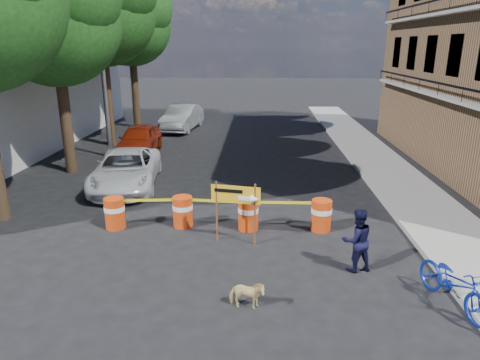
# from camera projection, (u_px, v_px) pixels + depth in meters

# --- Properties ---
(ground) EXTENTS (120.00, 120.00, 0.00)m
(ground) POSITION_uv_depth(u_px,v_px,m) (222.00, 254.00, 10.74)
(ground) COLOR black
(ground) RESTS_ON ground
(sidewalk_east) EXTENTS (2.40, 40.00, 0.15)m
(sidewalk_east) POSITION_uv_depth(u_px,v_px,m) (398.00, 182.00, 16.17)
(sidewalk_east) COLOR gray
(sidewalk_east) RESTS_ON ground
(tree_mid_a) EXTENTS (5.25, 5.00, 8.68)m
(tree_mid_a) POSITION_uv_depth(u_px,v_px,m) (55.00, 17.00, 15.87)
(tree_mid_a) COLOR #332316
(tree_mid_a) RESTS_ON ground
(tree_mid_b) EXTENTS (5.67, 5.40, 9.62)m
(tree_mid_b) POSITION_uv_depth(u_px,v_px,m) (101.00, 8.00, 20.42)
(tree_mid_b) COLOR #332316
(tree_mid_b) RESTS_ON ground
(tree_far) EXTENTS (5.04, 4.80, 8.84)m
(tree_far) POSITION_uv_depth(u_px,v_px,m) (131.00, 24.00, 25.33)
(tree_far) COLOR #332316
(tree_far) RESTS_ON ground
(streetlamp) EXTENTS (1.25, 0.18, 8.00)m
(streetlamp) POSITION_uv_depth(u_px,v_px,m) (104.00, 60.00, 18.71)
(streetlamp) COLOR gray
(streetlamp) RESTS_ON ground
(barrel_far_left) EXTENTS (0.58, 0.58, 0.90)m
(barrel_far_left) POSITION_uv_depth(u_px,v_px,m) (115.00, 212.00, 12.15)
(barrel_far_left) COLOR red
(barrel_far_left) RESTS_ON ground
(barrel_mid_left) EXTENTS (0.58, 0.58, 0.90)m
(barrel_mid_left) POSITION_uv_depth(u_px,v_px,m) (183.00, 211.00, 12.25)
(barrel_mid_left) COLOR red
(barrel_mid_left) RESTS_ON ground
(barrel_mid_right) EXTENTS (0.58, 0.58, 0.90)m
(barrel_mid_right) POSITION_uv_depth(u_px,v_px,m) (248.00, 214.00, 12.04)
(barrel_mid_right) COLOR red
(barrel_mid_right) RESTS_ON ground
(barrel_far_right) EXTENTS (0.58, 0.58, 0.90)m
(barrel_far_right) POSITION_uv_depth(u_px,v_px,m) (321.00, 215.00, 11.99)
(barrel_far_right) COLOR red
(barrel_far_right) RESTS_ON ground
(detour_sign) EXTENTS (1.28, 0.39, 1.67)m
(detour_sign) POSITION_uv_depth(u_px,v_px,m) (241.00, 200.00, 10.97)
(detour_sign) COLOR #592D19
(detour_sign) RESTS_ON ground
(pedestrian) EXTENTS (0.87, 0.75, 1.52)m
(pedestrian) POSITION_uv_depth(u_px,v_px,m) (357.00, 240.00, 9.77)
(pedestrian) COLOR black
(pedestrian) RESTS_ON ground
(bicycle) EXTENTS (0.97, 1.20, 1.98)m
(bicycle) POSITION_uv_depth(u_px,v_px,m) (458.00, 262.00, 8.30)
(bicycle) COLOR #1631B4
(bicycle) RESTS_ON ground
(dog) EXTENTS (0.75, 0.40, 0.61)m
(dog) POSITION_uv_depth(u_px,v_px,m) (247.00, 295.00, 8.44)
(dog) COLOR #E9CB85
(dog) RESTS_ON ground
(suv_white) EXTENTS (2.81, 5.01, 1.32)m
(suv_white) POSITION_uv_depth(u_px,v_px,m) (126.00, 169.00, 15.65)
(suv_white) COLOR white
(suv_white) RESTS_ON ground
(sedan_red) EXTENTS (1.81, 4.17, 1.40)m
(sedan_red) POSITION_uv_depth(u_px,v_px,m) (139.00, 140.00, 20.39)
(sedan_red) COLOR maroon
(sedan_red) RESTS_ON ground
(sedan_silver) EXTENTS (2.15, 4.77, 1.52)m
(sedan_silver) POSITION_uv_depth(u_px,v_px,m) (182.00, 117.00, 26.25)
(sedan_silver) COLOR #A7ABAF
(sedan_silver) RESTS_ON ground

